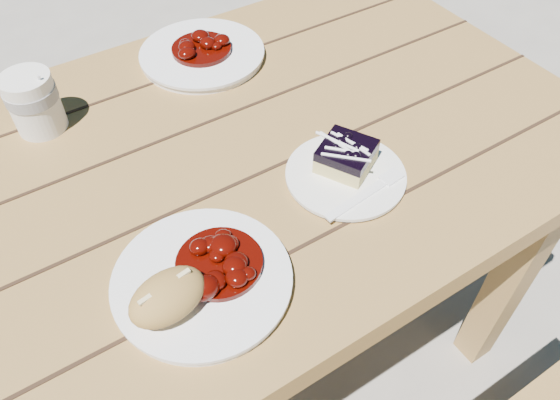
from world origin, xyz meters
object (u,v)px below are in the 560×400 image
blueberry_cake (346,156)px  picnic_table (50,297)px  second_plate (202,55)px  main_plate (202,281)px  dessert_plate (345,176)px  coffee_cup (34,103)px  bread_roll (168,297)px

blueberry_cake → picnic_table: bearing=134.3°
picnic_table → second_plate: (0.44, 0.27, 0.17)m
main_plate → blueberry_cake: blueberry_cake is taller
blueberry_cake → second_plate: size_ratio=0.44×
picnic_table → main_plate: 0.34m
dessert_plate → blueberry_cake: size_ratio=1.73×
coffee_cup → blueberry_cake: bearing=-44.3°
main_plate → blueberry_cake: bearing=13.7°
bread_roll → coffee_cup: coffee_cup is taller
picnic_table → main_plate: size_ratio=8.35×
main_plate → bread_roll: 0.07m
second_plate → coffee_cup: bearing=-173.3°
picnic_table → main_plate: (0.20, -0.22, 0.17)m
bread_roll → blueberry_cake: 0.36m
picnic_table → main_plate: main_plate is taller
dessert_plate → picnic_table: bearing=161.3°
main_plate → second_plate: same height
main_plate → bread_roll: size_ratio=2.27×
bread_roll → coffee_cup: 0.47m
dessert_plate → bread_roll: bearing=-167.2°
coffee_cup → picnic_table: bearing=-115.7°
main_plate → blueberry_cake: (0.30, 0.07, 0.02)m
dessert_plate → coffee_cup: 0.54m
second_plate → bread_roll: bearing=-121.0°
bread_roll → blueberry_cake: bearing=14.7°
blueberry_cake → second_plate: (-0.05, 0.41, -0.02)m
dessert_plate → blueberry_cake: bearing=56.3°
dessert_plate → coffee_cup: bearing=133.8°
blueberry_cake → second_plate: bearing=67.8°
coffee_cup → main_plate: bearing=-79.0°
dessert_plate → main_plate: bearing=-168.7°
main_plate → blueberry_cake: 0.31m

